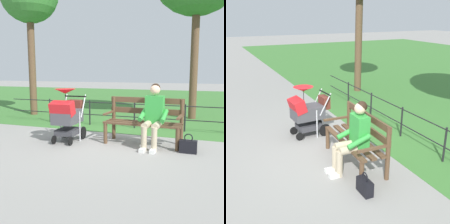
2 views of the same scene
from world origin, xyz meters
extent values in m
plane|color=gray|center=(0.00, 0.00, 0.00)|extent=(60.00, 60.00, 0.00)
cube|color=brown|center=(-0.62, -0.18, 0.45)|extent=(1.60, 0.15, 0.04)
cube|color=brown|center=(-0.61, 0.00, 0.45)|extent=(1.60, 0.15, 0.04)
cube|color=brown|center=(-0.61, 0.18, 0.45)|extent=(1.60, 0.15, 0.04)
cube|color=brown|center=(-0.62, -0.28, 0.67)|extent=(1.60, 0.09, 0.12)
cube|color=brown|center=(-0.62, -0.28, 0.90)|extent=(1.60, 0.09, 0.12)
cylinder|color=brown|center=(-1.36, 0.22, 0.23)|extent=(0.08, 0.08, 0.45)
cylinder|color=brown|center=(-1.37, -0.26, 0.47)|extent=(0.08, 0.08, 0.95)
cube|color=brown|center=(-1.36, 0.02, 0.63)|extent=(0.07, 0.56, 0.04)
cylinder|color=brown|center=(0.14, 0.18, 0.23)|extent=(0.08, 0.08, 0.45)
cylinder|color=brown|center=(0.13, -0.30, 0.47)|extent=(0.08, 0.08, 0.95)
cube|color=brown|center=(0.14, -0.02, 0.63)|extent=(0.07, 0.56, 0.04)
cylinder|color=tan|center=(-0.95, 0.22, 0.47)|extent=(0.15, 0.40, 0.14)
cylinder|color=tan|center=(-0.75, 0.22, 0.47)|extent=(0.15, 0.40, 0.14)
cylinder|color=tan|center=(-0.95, 0.42, 0.24)|extent=(0.11, 0.11, 0.47)
cylinder|color=tan|center=(-0.75, 0.42, 0.24)|extent=(0.11, 0.11, 0.47)
cube|color=silver|center=(-0.95, 0.50, 0.04)|extent=(0.11, 0.22, 0.07)
cube|color=silver|center=(-0.75, 0.50, 0.04)|extent=(0.11, 0.22, 0.07)
cube|color=green|center=(-0.86, 0.00, 0.75)|extent=(0.37, 0.23, 0.56)
cylinder|color=green|center=(-1.08, 0.13, 0.65)|extent=(0.10, 0.43, 0.23)
cylinder|color=green|center=(-0.64, 0.11, 0.65)|extent=(0.10, 0.43, 0.23)
sphere|color=beige|center=(-0.86, 0.00, 1.15)|extent=(0.20, 0.20, 0.20)
sphere|color=black|center=(-0.86, -0.03, 1.18)|extent=(0.19, 0.19, 0.19)
cylinder|color=black|center=(0.76, -0.02, 0.14)|extent=(0.05, 0.28, 0.28)
cylinder|color=black|center=(1.22, 0.01, 0.14)|extent=(0.05, 0.28, 0.28)
cylinder|color=black|center=(0.76, 0.58, 0.09)|extent=(0.04, 0.18, 0.18)
cylinder|color=black|center=(1.14, 0.60, 0.09)|extent=(0.04, 0.18, 0.18)
cube|color=#38383D|center=(0.97, 0.29, 0.22)|extent=(0.45, 0.55, 0.12)
cylinder|color=silver|center=(0.74, 0.18, 0.33)|extent=(0.03, 0.03, 0.65)
cylinder|color=silver|center=(1.20, 0.21, 0.33)|extent=(0.03, 0.03, 0.65)
cube|color=#47474C|center=(0.97, 0.31, 0.55)|extent=(0.50, 0.71, 0.28)
cube|color=red|center=(0.95, 0.55, 0.75)|extent=(0.50, 0.34, 0.33)
cylinder|color=black|center=(1.00, -0.13, 0.95)|extent=(0.52, 0.06, 0.03)
cylinder|color=silver|center=(0.76, -0.04, 0.75)|extent=(0.05, 0.30, 0.49)
cylinder|color=silver|center=(1.22, -0.01, 0.75)|extent=(0.05, 0.30, 0.49)
cone|color=red|center=(0.96, 0.39, 1.10)|extent=(0.47, 0.47, 0.10)
cylinder|color=black|center=(0.96, 0.39, 0.92)|extent=(0.01, 0.01, 0.30)
cube|color=brown|center=(0.99, -0.11, 0.73)|extent=(0.33, 0.18, 0.28)
cube|color=black|center=(-1.56, 0.28, 0.12)|extent=(0.32, 0.14, 0.24)
torus|color=black|center=(-1.56, 0.28, 0.29)|extent=(0.16, 0.02, 0.16)
cylinder|color=black|center=(-1.31, -1.57, 0.35)|extent=(0.04, 0.04, 0.70)
cylinder|color=black|center=(0.00, -1.57, 0.35)|extent=(0.04, 0.04, 0.70)
cylinder|color=black|center=(1.31, -1.57, 0.35)|extent=(0.04, 0.04, 0.70)
cylinder|color=black|center=(2.63, -1.57, 0.35)|extent=(0.04, 0.04, 0.70)
cylinder|color=black|center=(0.00, -1.57, 0.65)|extent=(7.88, 0.02, 0.02)
cylinder|color=black|center=(0.00, -1.57, 0.30)|extent=(7.88, 0.02, 0.02)
cylinder|color=brown|center=(3.98, -2.63, 1.70)|extent=(0.24, 0.24, 3.41)
camera|label=1|loc=(-1.97, 5.48, 1.52)|focal=44.36mm
camera|label=2|loc=(-4.92, 2.32, 2.70)|focal=46.76mm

